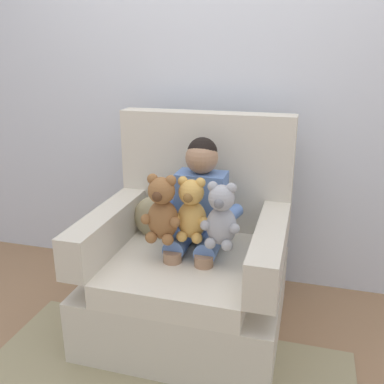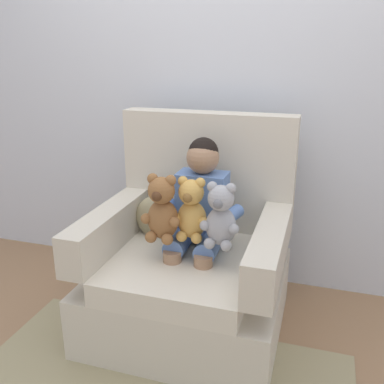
% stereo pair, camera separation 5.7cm
% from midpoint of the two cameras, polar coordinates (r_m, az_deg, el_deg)
% --- Properties ---
extents(ground_plane, '(8.00, 8.00, 0.00)m').
position_cam_midpoint_polar(ground_plane, '(2.49, -1.20, -17.51)').
color(ground_plane, '#936D4C').
extents(back_wall, '(6.00, 0.10, 2.60)m').
position_cam_midpoint_polar(back_wall, '(2.68, 3.05, 15.08)').
color(back_wall, silver).
rests_on(back_wall, ground).
extents(armchair, '(0.99, 0.90, 1.13)m').
position_cam_midpoint_polar(armchair, '(2.34, -0.86, -9.82)').
color(armchair, beige).
rests_on(armchair, ground).
extents(seated_child, '(0.45, 0.39, 0.82)m').
position_cam_midpoint_polar(seated_child, '(2.21, 0.11, -2.44)').
color(seated_child, '#597AB7').
rests_on(seated_child, armchair).
extents(plush_brown, '(0.20, 0.16, 0.34)m').
position_cam_midpoint_polar(plush_brown, '(2.07, -4.81, -2.44)').
color(plush_brown, brown).
rests_on(plush_brown, armchair).
extents(plush_honey, '(0.19, 0.15, 0.32)m').
position_cam_midpoint_polar(plush_honey, '(2.08, -0.87, -2.51)').
color(plush_honey, gold).
rests_on(plush_honey, armchair).
extents(plush_grey, '(0.19, 0.15, 0.32)m').
position_cam_midpoint_polar(plush_grey, '(2.01, 3.12, -3.32)').
color(plush_grey, '#9E9EA3').
rests_on(plush_grey, armchair).
extents(throw_pillow, '(0.27, 0.14, 0.26)m').
position_cam_midpoint_polar(throw_pillow, '(2.42, -5.45, -3.47)').
color(throw_pillow, '#998C66').
rests_on(throw_pillow, armchair).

